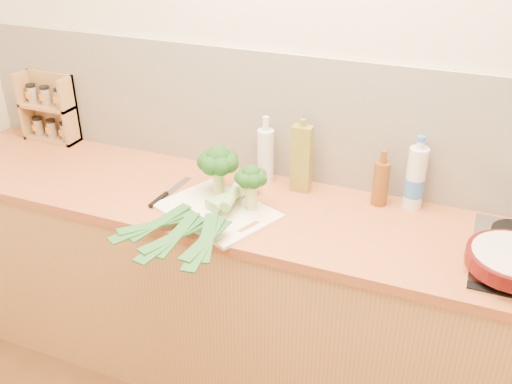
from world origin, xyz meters
TOP-DOWN VIEW (x-y plane):
  - room_shell at (0.00, 1.49)m, footprint 3.50×3.50m
  - counter at (0.00, 1.20)m, footprint 3.20×0.62m
  - chopping_board at (-0.21, 1.09)m, footprint 0.52×0.46m
  - broccoli_left at (-0.26, 1.22)m, footprint 0.17×0.17m
  - broccoli_right at (-0.09, 1.15)m, footprint 0.13×0.13m
  - leek_front at (-0.24, 1.07)m, footprint 0.36×0.61m
  - leek_mid at (-0.19, 1.03)m, footprint 0.18×0.68m
  - leek_back at (-0.14, 1.02)m, footprint 0.16×0.66m
  - chefs_knife at (-0.46, 1.11)m, footprint 0.04×0.29m
  - spice_rack at (-1.28, 1.44)m, footprint 0.28×0.11m
  - oil_tin at (0.03, 1.39)m, footprint 0.08×0.05m
  - glass_bottle at (-0.13, 1.41)m, footprint 0.07×0.07m
  - amber_bottle at (0.36, 1.40)m, footprint 0.06×0.06m
  - water_bottle at (0.49, 1.43)m, footprint 0.08×0.08m

SIDE VIEW (x-z plane):
  - counter at x=0.00m, z-range 0.00..0.90m
  - chopping_board at x=-0.21m, z-range 0.90..0.91m
  - chefs_knife at x=-0.46m, z-range 0.90..0.92m
  - leek_front at x=-0.24m, z-range 0.92..0.96m
  - leek_mid at x=-0.19m, z-range 0.93..0.98m
  - leek_back at x=-0.14m, z-range 0.95..0.99m
  - amber_bottle at x=0.36m, z-range 0.88..1.11m
  - water_bottle at x=0.49m, z-range 0.88..1.16m
  - glass_bottle at x=-0.13m, z-range 0.88..1.17m
  - broccoli_right at x=-0.09m, z-range 0.95..1.13m
  - oil_tin at x=0.03m, z-range 0.89..1.20m
  - spice_rack at x=-1.28m, z-range 0.88..1.21m
  - broccoli_left at x=-0.26m, z-range 0.95..1.16m
  - room_shell at x=0.00m, z-range -0.58..2.92m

